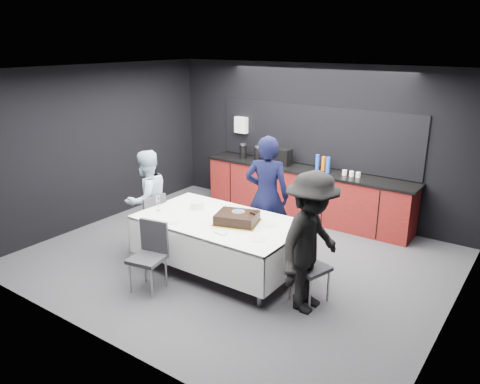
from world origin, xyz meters
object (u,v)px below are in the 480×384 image
object	(u,v)px
champagne_flute	(158,200)
chair_left	(151,219)
party_table	(220,228)
person_right	(311,243)
person_left	(147,200)
plate_stack	(197,205)
cake_assembly	(237,218)
chair_near	(150,251)
person_center	(267,196)
chair_right	(306,260)

from	to	relation	value
champagne_flute	chair_left	world-z (taller)	champagne_flute
party_table	person_right	world-z (taller)	person_right
champagne_flute	person_left	bearing A→B (deg)	154.21
party_table	plate_stack	xyz separation A→B (m)	(-0.55, 0.16, 0.19)
cake_assembly	chair_near	distance (m)	1.25
champagne_flute	chair_left	xyz separation A→B (m)	(-0.31, 0.14, -0.40)
party_table	person_right	bearing A→B (deg)	-7.12
plate_stack	champagne_flute	world-z (taller)	champagne_flute
plate_stack	chair_near	size ratio (longest dim) A/B	0.22
chair_left	chair_near	bearing A→B (deg)	-45.20
champagne_flute	person_center	distance (m)	1.63
chair_left	person_right	world-z (taller)	person_right
chair_right	person_center	world-z (taller)	person_center
champagne_flute	chair_near	size ratio (longest dim) A/B	0.24
plate_stack	person_center	xyz separation A→B (m)	(0.78, 0.71, 0.10)
chair_near	person_right	distance (m)	2.13
chair_left	chair_right	distance (m)	2.63
chair_near	party_table	bearing A→B (deg)	64.57
chair_right	champagne_flute	bearing A→B (deg)	-173.79
chair_left	chair_right	bearing A→B (deg)	2.50
chair_left	chair_right	size ratio (longest dim) A/B	1.00
chair_left	chair_near	size ratio (longest dim) A/B	1.00
champagne_flute	chair_right	world-z (taller)	champagne_flute
party_table	cake_assembly	world-z (taller)	cake_assembly
person_right	chair_left	bearing A→B (deg)	90.20
person_center	plate_stack	bearing A→B (deg)	22.15
person_left	chair_right	bearing A→B (deg)	97.43
party_table	champagne_flute	size ratio (longest dim) A/B	10.36
plate_stack	chair_left	bearing A→B (deg)	-159.66
chair_left	person_right	distance (m)	2.81
champagne_flute	person_right	distance (m)	2.48
party_table	person_right	size ratio (longest dim) A/B	1.31
person_center	person_right	size ratio (longest dim) A/B	1.06
party_table	chair_left	size ratio (longest dim) A/B	2.51
cake_assembly	person_left	world-z (taller)	person_left
chair_left	person_left	xyz separation A→B (m)	(-0.16, 0.09, 0.26)
person_center	person_left	xyz separation A→B (m)	(-1.66, -0.89, -0.14)
cake_assembly	chair_right	size ratio (longest dim) A/B	0.76
person_center	person_right	xyz separation A→B (m)	(1.28, -1.06, -0.05)
cake_assembly	champagne_flute	world-z (taller)	champagne_flute
champagne_flute	chair_right	size ratio (longest dim) A/B	0.24
chair_near	person_center	xyz separation A→B (m)	(0.68, 1.81, 0.40)
chair_near	person_right	xyz separation A→B (m)	(1.96, 0.74, 0.35)
chair_near	person_center	distance (m)	1.97
chair_near	person_right	size ratio (longest dim) A/B	0.52
champagne_flute	party_table	bearing A→B (deg)	14.12
cake_assembly	chair_left	size ratio (longest dim) A/B	0.76
champagne_flute	chair_near	distance (m)	0.95
party_table	person_right	distance (m)	1.55
champagne_flute	chair_near	xyz separation A→B (m)	(0.51, -0.69, -0.40)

